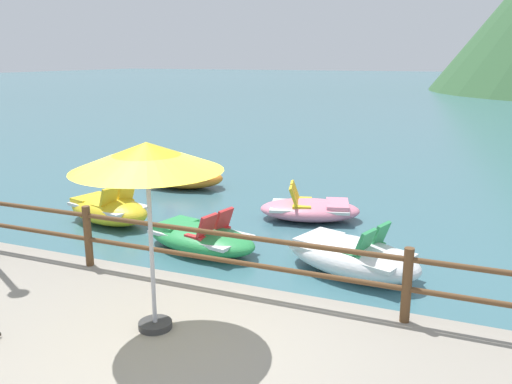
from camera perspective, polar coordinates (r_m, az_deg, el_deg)
name	(u,v)px	position (r m, az deg, el deg)	size (l,w,h in m)	color
ground_plane	(439,104)	(44.90, 18.91, 8.90)	(200.00, 200.00, 0.00)	#3D6B75
dock_railing	(228,250)	(7.35, -3.00, -6.23)	(23.92, 0.12, 0.95)	brown
beach_umbrella	(147,159)	(6.03, -11.53, 3.42)	(1.70, 1.70, 2.24)	#B2B2B7
pedal_boat_0	(184,177)	(15.07, -7.72, 1.64)	(2.44, 1.59, 0.89)	orange
pedal_boat_1	(310,209)	(12.04, 5.80, -1.82)	(2.48, 1.81, 0.80)	pink
pedal_boat_3	(351,255)	(9.16, 10.10, -6.66)	(2.67, 1.92, 0.91)	white
pedal_boat_4	(108,209)	(12.17, -15.43, -1.75)	(2.37, 1.64, 0.90)	yellow
pedal_boat_5	(200,237)	(10.16, -5.94, -4.80)	(2.58, 1.68, 0.82)	green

